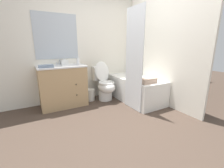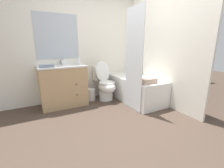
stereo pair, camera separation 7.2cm
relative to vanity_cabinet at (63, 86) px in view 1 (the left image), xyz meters
The scene contains 13 objects.
ground_plane 1.64m from the vanity_cabinet, 62.75° to the right, with size 14.00×14.00×0.00m, color #47382D.
wall_back 1.12m from the vanity_cabinet, 21.85° to the left, with size 8.00×0.06×2.50m.
wall_right 2.18m from the vanity_cabinet, 16.35° to the right, with size 0.05×2.67×2.50m.
vanity_cabinet is the anchor object (origin of this frame).
sink_faucet 0.50m from the vanity_cabinet, 90.00° to the left, with size 0.14×0.12×0.12m.
toilet 0.95m from the vanity_cabinet, ahead, with size 0.38×0.68×0.90m.
bathtub 1.64m from the vanity_cabinet, 16.69° to the right, with size 0.70×1.46×0.54m.
shower_curtain 1.57m from the vanity_cabinet, 35.75° to the right, with size 0.02×0.52×1.96m.
wastebasket 0.68m from the vanity_cabinet, ahead, with size 0.23×0.23×0.27m.
tissue_box 0.51m from the vanity_cabinet, 53.77° to the left, with size 0.14×0.14×0.13m.
soap_dispenser 0.63m from the vanity_cabinet, ahead, with size 0.07×0.07×0.17m.
hand_towel_folded 0.58m from the vanity_cabinet, 150.42° to the right, with size 0.26×0.12×0.06m.
bath_towel_folded 1.76m from the vanity_cabinet, 33.78° to the right, with size 0.34×0.25×0.10m.
Camera 1 is at (-1.32, -1.78, 1.28)m, focal length 24.00 mm.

